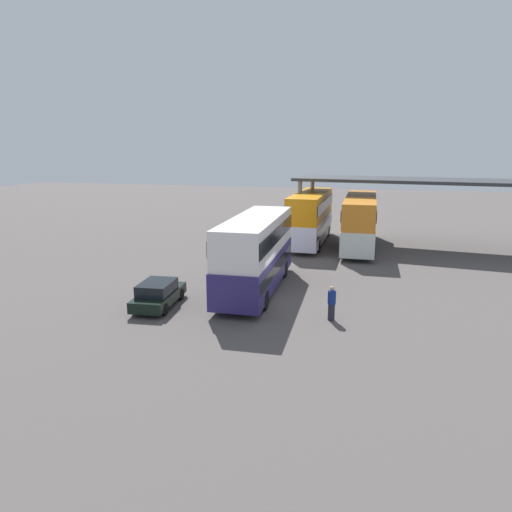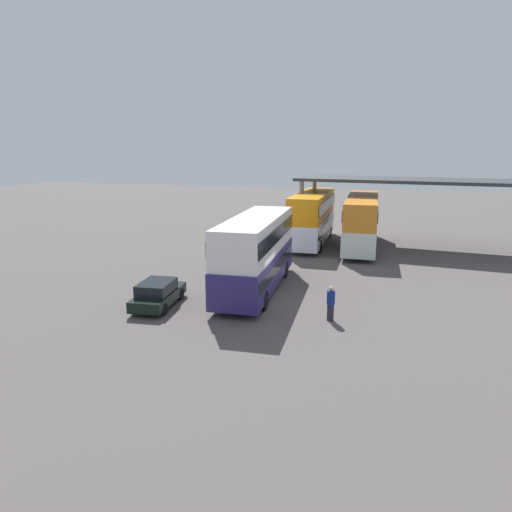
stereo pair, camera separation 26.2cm
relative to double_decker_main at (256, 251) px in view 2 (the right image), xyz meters
The scene contains 7 objects.
ground_plane 3.19m from the double_decker_main, 66.11° to the right, with size 140.00×140.00×0.00m, color #544D4C.
double_decker_main is the anchor object (origin of this frame).
parked_hatchback 5.96m from the double_decker_main, 135.90° to the right, with size 1.97×4.05×1.35m.
double_decker_near_canopy 13.90m from the double_decker_main, 85.38° to the left, with size 2.58×10.62×4.29m.
double_decker_mid_row 14.20m from the double_decker_main, 68.64° to the left, with size 2.61×11.28×4.12m.
depot_canopy 18.17m from the double_decker_main, 55.68° to the left, with size 21.22×7.69×5.48m.
pedestrian_waiting 6.09m from the double_decker_main, 38.51° to the right, with size 0.38×0.38×1.67m.
Camera 2 is at (5.74, -22.44, 7.98)m, focal length 32.53 mm.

